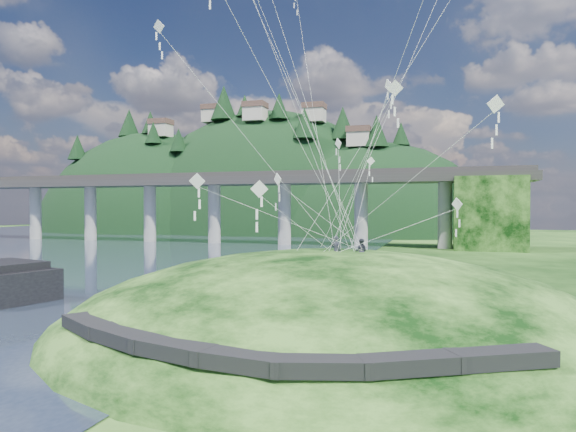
% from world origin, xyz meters
% --- Properties ---
extents(ground, '(320.00, 320.00, 0.00)m').
position_xyz_m(ground, '(0.00, 0.00, 0.00)').
color(ground, black).
rests_on(ground, ground).
extents(grass_hill, '(36.00, 32.00, 13.00)m').
position_xyz_m(grass_hill, '(8.00, 2.00, -1.50)').
color(grass_hill, black).
rests_on(grass_hill, ground).
extents(footpath, '(22.29, 5.84, 0.83)m').
position_xyz_m(footpath, '(7.46, -9.74, 2.08)').
color(footpath, black).
rests_on(footpath, ground).
extents(bridge, '(160.00, 11.00, 15.00)m').
position_xyz_m(bridge, '(-26.46, 70.07, 9.70)').
color(bridge, '#2D2B2B').
rests_on(bridge, ground).
extents(far_ridge, '(153.00, 70.00, 94.50)m').
position_xyz_m(far_ridge, '(-43.58, 122.17, -7.44)').
color(far_ridge, black).
rests_on(far_ridge, ground).
extents(wooden_dock, '(14.22, 4.75, 1.00)m').
position_xyz_m(wooden_dock, '(-2.40, 6.55, 0.44)').
color(wooden_dock, '#392B17').
rests_on(wooden_dock, ground).
extents(kite_flyers, '(2.22, 1.09, 1.85)m').
position_xyz_m(kite_flyers, '(9.13, 1.99, 5.81)').
color(kite_flyers, '#242631').
rests_on(kite_flyers, ground).
extents(kite_swarm, '(19.32, 16.13, 21.64)m').
position_xyz_m(kite_swarm, '(7.96, 0.98, 16.66)').
color(kite_swarm, silver).
rests_on(kite_swarm, ground).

